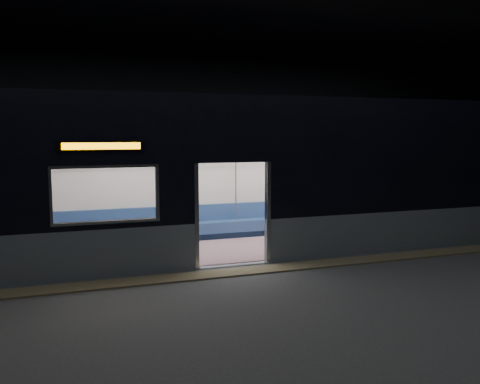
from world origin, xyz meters
TOP-DOWN VIEW (x-y plane):
  - station_floor at (0.00, 0.00)m, footprint 24.00×14.00m
  - station_envelope at (0.00, 0.00)m, footprint 24.00×14.00m
  - tactile_strip at (0.00, 0.55)m, footprint 22.80×0.50m
  - metro_car at (-0.00, 2.54)m, footprint 18.00×3.04m
  - passenger at (4.80, 3.55)m, footprint 0.47×0.75m
  - handbag at (4.77, 3.31)m, footprint 0.35×0.32m
  - transit_map at (2.90, 3.85)m, footprint 0.90×0.03m

SIDE VIEW (x-z plane):
  - station_floor at x=0.00m, z-range -0.01..0.00m
  - tactile_strip at x=0.00m, z-range 0.00..0.03m
  - handbag at x=4.77m, z-range 0.62..0.77m
  - passenger at x=4.80m, z-range 0.11..1.54m
  - transit_map at x=2.90m, z-range 1.15..1.74m
  - metro_car at x=0.00m, z-range 0.17..3.52m
  - station_envelope at x=0.00m, z-range 1.16..6.16m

